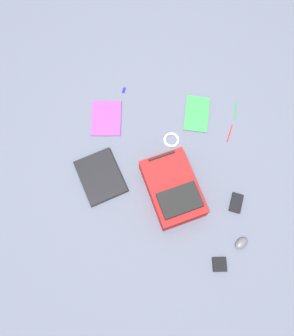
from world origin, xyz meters
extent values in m
plane|color=#4C5160|center=(0.00, 0.00, 0.00)|extent=(4.09, 4.09, 0.00)
cube|color=maroon|center=(0.14, -0.17, 0.07)|extent=(0.46, 0.53, 0.14)
cube|color=black|center=(0.19, -0.26, 0.16)|extent=(0.30, 0.26, 0.04)
cylinder|color=black|center=(0.06, 0.02, 0.15)|extent=(0.17, 0.09, 0.02)
cube|color=black|center=(-0.33, -0.11, 0.01)|extent=(0.39, 0.42, 0.02)
cube|color=black|center=(-0.33, -0.11, 0.03)|extent=(0.39, 0.41, 0.01)
cube|color=silver|center=(0.28, 0.41, 0.00)|extent=(0.17, 0.27, 0.01)
cube|color=#2D8C3F|center=(0.28, 0.41, 0.01)|extent=(0.17, 0.28, 0.00)
cube|color=silver|center=(-0.35, 0.32, 0.01)|extent=(0.22, 0.28, 0.01)
cube|color=purple|center=(-0.35, 0.32, 0.01)|extent=(0.23, 0.29, 0.00)
ellipsoid|color=#4C4C51|center=(0.60, -0.46, 0.02)|extent=(0.11, 0.11, 0.04)
torus|color=silver|center=(0.12, 0.20, 0.01)|extent=(0.11, 0.11, 0.02)
cube|color=black|center=(0.56, -0.21, 0.02)|extent=(0.09, 0.13, 0.03)
cylinder|color=#198C33|center=(0.56, 0.47, 0.00)|extent=(0.01, 0.15, 0.01)
cylinder|color=red|center=(0.52, 0.29, 0.00)|extent=(0.04, 0.13, 0.01)
cube|color=black|center=(0.47, -0.60, 0.01)|extent=(0.09, 0.09, 0.02)
cube|color=#191999|center=(-0.26, 0.56, 0.00)|extent=(0.03, 0.05, 0.01)
camera|label=1|loc=(0.03, -0.72, 2.11)|focal=35.45mm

